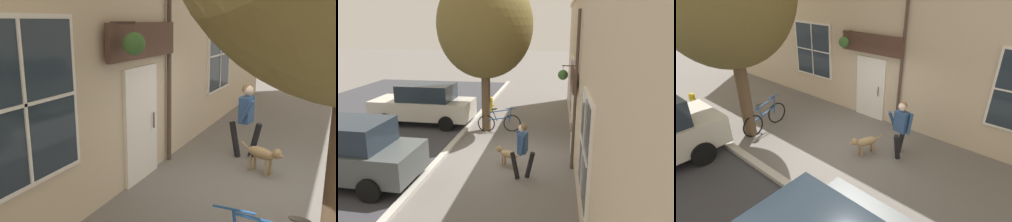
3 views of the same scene
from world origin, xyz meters
The scene contains 4 objects.
ground_plane centered at (0.00, 0.00, 0.00)m, with size 90.00×90.00×0.00m, color #66605B.
storefront_facade centered at (-2.34, 0.00, 2.63)m, with size 0.95×18.00×5.27m.
pedestrian_walking centered at (-0.72, 1.45, 0.94)m, with size 0.71×0.60×1.60m.
dog_on_leash centered at (-0.18, 0.71, 0.39)m, with size 0.94×0.52×0.60m.
Camera 1 is at (1.10, -6.16, 2.88)m, focal length 40.00 mm.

